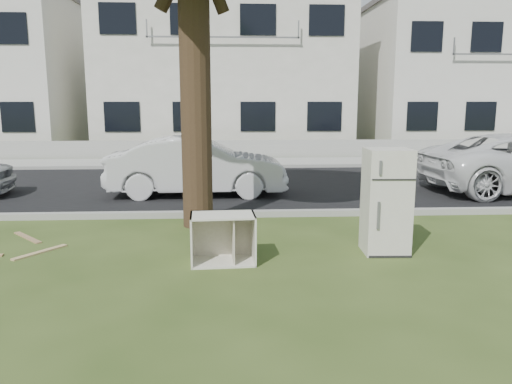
{
  "coord_description": "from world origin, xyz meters",
  "views": [
    {
      "loc": [
        0.17,
        -7.14,
        2.27
      ],
      "look_at": [
        0.6,
        0.6,
        0.84
      ],
      "focal_mm": 35.0,
      "sensor_mm": 36.0,
      "label": 1
    }
  ],
  "objects": [
    {
      "name": "plank_c",
      "position": [
        -2.69,
        0.25,
        0.01
      ],
      "size": [
        0.6,
        0.78,
        0.02
      ],
      "primitive_type": "cube",
      "rotation": [
        0.0,
        0.0,
        0.95
      ],
      "color": "tan",
      "rests_on": "ground"
    },
    {
      "name": "townhouse_right",
      "position": [
        12.0,
        17.5,
        3.42
      ],
      "size": [
        10.2,
        8.16,
        6.84
      ],
      "color": "silver",
      "rests_on": "ground"
    },
    {
      "name": "road",
      "position": [
        0.0,
        6.0,
        0.01
      ],
      "size": [
        120.0,
        7.0,
        0.01
      ],
      "primitive_type": "cube",
      "color": "black",
      "rests_on": "ground"
    },
    {
      "name": "cabinet",
      "position": [
        0.08,
        -0.34,
        0.35
      ],
      "size": [
        0.93,
        0.6,
        0.7
      ],
      "primitive_type": "cube",
      "rotation": [
        0.0,
        0.0,
        0.05
      ],
      "color": "white",
      "rests_on": "ground"
    },
    {
      "name": "plank_b",
      "position": [
        -3.2,
        1.09,
        0.01
      ],
      "size": [
        0.7,
        0.74,
        0.02
      ],
      "primitive_type": "cube",
      "rotation": [
        0.0,
        0.0,
        -0.82
      ],
      "color": "#91714C",
      "rests_on": "ground"
    },
    {
      "name": "ground",
      "position": [
        0.0,
        0.0,
        0.0
      ],
      "size": [
        120.0,
        120.0,
        0.0
      ],
      "primitive_type": "plane",
      "color": "#2F4318"
    },
    {
      "name": "car_center",
      "position": [
        -0.59,
        4.8,
        0.7
      ],
      "size": [
        4.26,
        1.54,
        1.4
      ],
      "primitive_type": "imported",
      "rotation": [
        0.0,
        0.0,
        1.58
      ],
      "color": "silver",
      "rests_on": "ground"
    },
    {
      "name": "kerb_far",
      "position": [
        0.0,
        9.55,
        0.0
      ],
      "size": [
        120.0,
        0.18,
        0.12
      ],
      "primitive_type": "cube",
      "color": "gray",
      "rests_on": "ground"
    },
    {
      "name": "kerb_near",
      "position": [
        0.0,
        2.45,
        0.0
      ],
      "size": [
        120.0,
        0.18,
        0.12
      ],
      "primitive_type": "cube",
      "color": "gray",
      "rests_on": "ground"
    },
    {
      "name": "townhouse_center",
      "position": [
        0.0,
        17.5,
        3.72
      ],
      "size": [
        11.22,
        8.16,
        7.44
      ],
      "color": "silver",
      "rests_on": "ground"
    },
    {
      "name": "low_wall",
      "position": [
        0.0,
        12.6,
        0.35
      ],
      "size": [
        120.0,
        0.15,
        0.7
      ],
      "primitive_type": "cube",
      "color": "gray",
      "rests_on": "ground"
    },
    {
      "name": "fridge",
      "position": [
        2.51,
        0.02,
        0.78
      ],
      "size": [
        0.67,
        0.62,
        1.57
      ],
      "primitive_type": "cube",
      "rotation": [
        0.0,
        0.0,
        -0.04
      ],
      "color": "#B3B1A1",
      "rests_on": "ground"
    },
    {
      "name": "sidewalk",
      "position": [
        0.0,
        11.0,
        0.01
      ],
      "size": [
        120.0,
        2.8,
        0.01
      ],
      "primitive_type": "cube",
      "color": "gray",
      "rests_on": "ground"
    }
  ]
}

